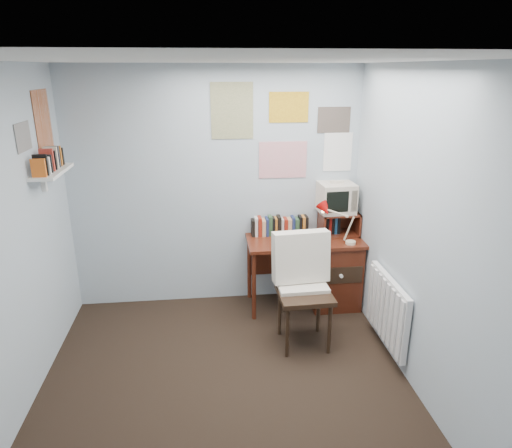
{
  "coord_description": "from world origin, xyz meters",
  "views": [
    {
      "loc": [
        -0.11,
        -2.87,
        2.46
      ],
      "look_at": [
        0.33,
        0.99,
        1.12
      ],
      "focal_mm": 32.0,
      "sensor_mm": 36.0,
      "label": 1
    }
  ],
  "objects_px": {
    "desk": "(328,269)",
    "wall_shelf": "(52,172)",
    "tv_riser": "(339,223)",
    "radiator": "(388,310)",
    "desk_chair": "(305,295)",
    "desk_lamp": "(352,226)",
    "crt_tv": "(336,196)"
  },
  "relations": [
    {
      "from": "desk_lamp",
      "to": "crt_tv",
      "type": "relative_size",
      "value": 1.04
    },
    {
      "from": "crt_tv",
      "to": "wall_shelf",
      "type": "distance_m",
      "value": 2.73
    },
    {
      "from": "tv_riser",
      "to": "wall_shelf",
      "type": "height_order",
      "value": "wall_shelf"
    },
    {
      "from": "crt_tv",
      "to": "wall_shelf",
      "type": "bearing_deg",
      "value": -172.41
    },
    {
      "from": "wall_shelf",
      "to": "radiator",
      "type": "bearing_deg",
      "value": -10.89
    },
    {
      "from": "crt_tv",
      "to": "radiator",
      "type": "bearing_deg",
      "value": -82.1
    },
    {
      "from": "desk",
      "to": "crt_tv",
      "type": "height_order",
      "value": "crt_tv"
    },
    {
      "from": "desk_chair",
      "to": "desk_lamp",
      "type": "xyz_separation_m",
      "value": [
        0.59,
        0.56,
        0.44
      ]
    },
    {
      "from": "desk_lamp",
      "to": "wall_shelf",
      "type": "distance_m",
      "value": 2.82
    },
    {
      "from": "desk_lamp",
      "to": "wall_shelf",
      "type": "bearing_deg",
      "value": 178.7
    },
    {
      "from": "desk_chair",
      "to": "radiator",
      "type": "relative_size",
      "value": 1.27
    },
    {
      "from": "tv_riser",
      "to": "desk_lamp",
      "type": "bearing_deg",
      "value": -80.92
    },
    {
      "from": "desk_lamp",
      "to": "crt_tv",
      "type": "bearing_deg",
      "value": 100.05
    },
    {
      "from": "desk_lamp",
      "to": "tv_riser",
      "type": "relative_size",
      "value": 0.93
    },
    {
      "from": "desk_chair",
      "to": "radiator",
      "type": "height_order",
      "value": "desk_chair"
    },
    {
      "from": "crt_tv",
      "to": "radiator",
      "type": "relative_size",
      "value": 0.45
    },
    {
      "from": "desk_chair",
      "to": "desk_lamp",
      "type": "relative_size",
      "value": 2.72
    },
    {
      "from": "desk_chair",
      "to": "desk_lamp",
      "type": "distance_m",
      "value": 0.92
    },
    {
      "from": "desk_chair",
      "to": "desk",
      "type": "bearing_deg",
      "value": 58.55
    },
    {
      "from": "desk_lamp",
      "to": "desk_chair",
      "type": "bearing_deg",
      "value": -142.06
    },
    {
      "from": "desk",
      "to": "wall_shelf",
      "type": "bearing_deg",
      "value": -171.6
    },
    {
      "from": "desk_chair",
      "to": "crt_tv",
      "type": "bearing_deg",
      "value": 58.37
    },
    {
      "from": "desk",
      "to": "radiator",
      "type": "height_order",
      "value": "desk"
    },
    {
      "from": "desk",
      "to": "desk_lamp",
      "type": "xyz_separation_m",
      "value": [
        0.16,
        -0.18,
        0.54
      ]
    },
    {
      "from": "radiator",
      "to": "tv_riser",
      "type": "bearing_deg",
      "value": 99.28
    },
    {
      "from": "desk",
      "to": "radiator",
      "type": "relative_size",
      "value": 1.5
    },
    {
      "from": "desk",
      "to": "desk_chair",
      "type": "bearing_deg",
      "value": -119.93
    },
    {
      "from": "desk_lamp",
      "to": "radiator",
      "type": "xyz_separation_m",
      "value": [
        0.12,
        -0.75,
        -0.53
      ]
    },
    {
      "from": "tv_riser",
      "to": "crt_tv",
      "type": "relative_size",
      "value": 1.12
    },
    {
      "from": "desk_chair",
      "to": "tv_riser",
      "type": "xyz_separation_m",
      "value": [
        0.54,
        0.84,
        0.38
      ]
    },
    {
      "from": "desk",
      "to": "crt_tv",
      "type": "distance_m",
      "value": 0.79
    },
    {
      "from": "desk_lamp",
      "to": "desk",
      "type": "bearing_deg",
      "value": 127.27
    }
  ]
}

